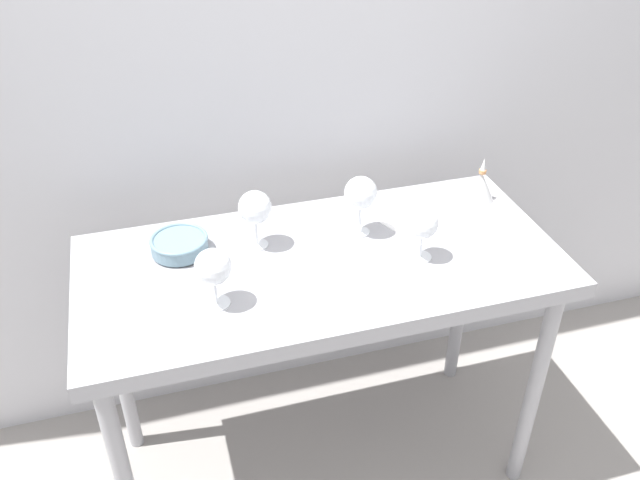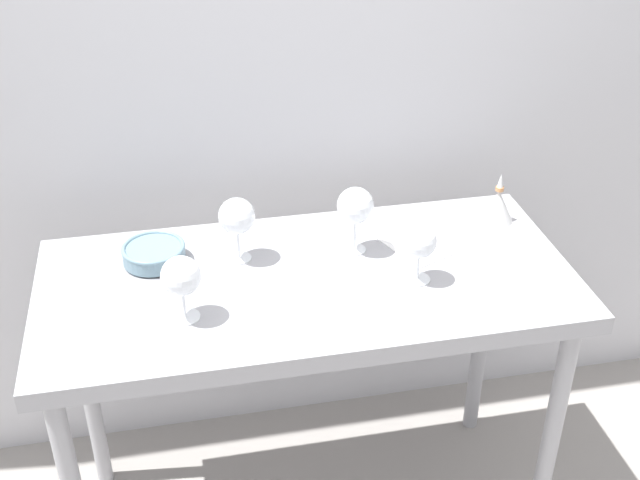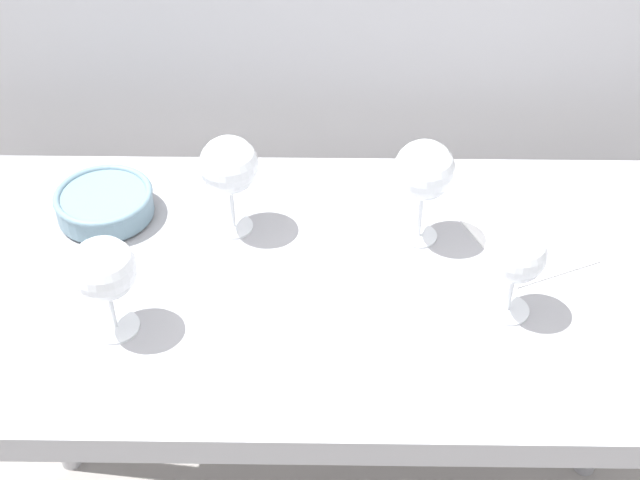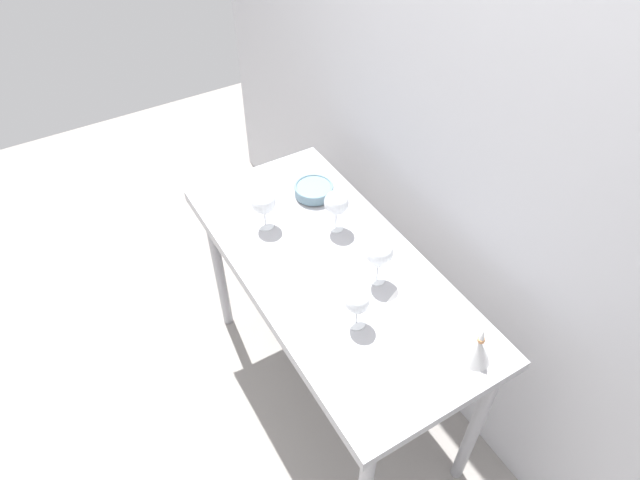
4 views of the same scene
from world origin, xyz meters
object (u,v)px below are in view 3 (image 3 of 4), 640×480
object	(u,v)px
wine_glass_far_right	(425,172)
wine_glass_near_left	(105,271)
wine_glass_far_left	(230,167)
wine_glass_near_right	(518,257)
tasting_sheet_upper	(517,227)
tasting_bowl	(105,203)

from	to	relation	value
wine_glass_far_right	wine_glass_near_left	bearing A→B (deg)	-155.27
wine_glass_far_right	wine_glass_far_left	size ratio (longest dim) A/B	1.05
wine_glass_near_right	wine_glass_near_left	bearing A→B (deg)	-175.78
wine_glass_far_right	wine_glass_far_left	xyz separation A→B (m)	(-0.32, 0.02, -0.01)
wine_glass_far_right	tasting_sheet_upper	bearing A→B (deg)	8.15
wine_glass_far_right	tasting_sheet_upper	size ratio (longest dim) A/B	0.74
wine_glass_far_right	tasting_sheet_upper	distance (m)	0.22
wine_glass_far_left	wine_glass_near_right	bearing A→B (deg)	-23.70
wine_glass_near_right	tasting_sheet_upper	bearing A→B (deg)	77.26
wine_glass_near_left	tasting_sheet_upper	size ratio (longest dim) A/B	0.66
tasting_sheet_upper	wine_glass_far_left	bearing A→B (deg)	156.97
wine_glass_near_left	tasting_sheet_upper	xyz separation A→B (m)	(0.65, 0.24, -0.12)
wine_glass_near_left	tasting_bowl	world-z (taller)	wine_glass_near_left
tasting_sheet_upper	tasting_bowl	world-z (taller)	tasting_bowl
wine_glass_far_left	tasting_sheet_upper	xyz separation A→B (m)	(0.49, 0.00, -0.13)
wine_glass_far_left	wine_glass_near_left	distance (m)	0.29
wine_glass_near_left	tasting_bowl	bearing A→B (deg)	103.79
wine_glass_far_right	tasting_bowl	size ratio (longest dim) A/B	1.12
wine_glass_far_right	tasting_bowl	distance (m)	0.55
wine_glass_near_left	tasting_sheet_upper	world-z (taller)	wine_glass_near_left
wine_glass_far_right	wine_glass_far_left	bearing A→B (deg)	176.45
wine_glass_near_left	wine_glass_near_right	world-z (taller)	wine_glass_near_left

